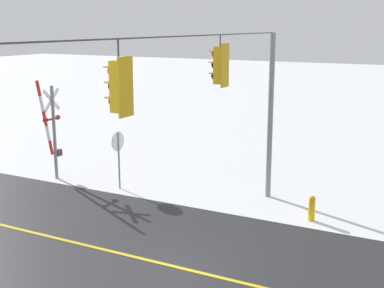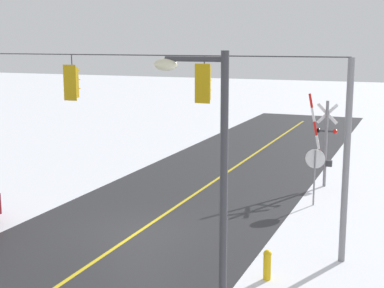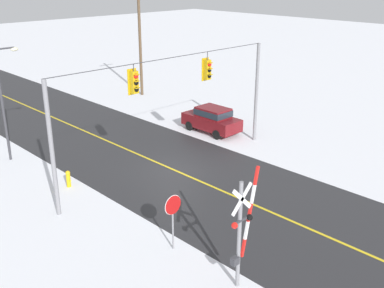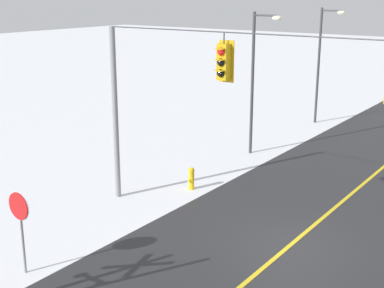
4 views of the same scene
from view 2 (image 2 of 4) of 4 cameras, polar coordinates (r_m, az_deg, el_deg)
ground_plane at (r=20.03m, az=-5.46°, el=-8.96°), size 160.00×160.00×0.00m
signal_span at (r=19.09m, az=-5.71°, el=2.53°), size 14.20×0.47×6.22m
stop_sign at (r=23.21m, az=12.50°, el=-2.06°), size 0.80×0.09×2.35m
railroad_crossing at (r=26.28m, az=13.45°, el=0.53°), size 1.37×0.31×4.30m
streetlamp_near at (r=9.89m, az=2.09°, el=-5.57°), size 1.39×0.28×6.50m
fire_hydrant at (r=16.18m, az=7.72°, el=-12.08°), size 0.24×0.31×0.88m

